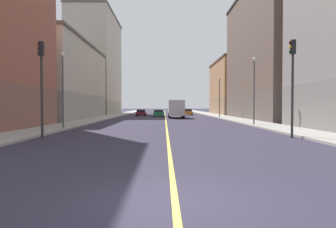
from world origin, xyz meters
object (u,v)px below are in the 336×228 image
(building_left_mid, at_px, (273,54))
(box_truck, at_px, (176,108))
(building_right_midblock, at_px, (61,81))
(building_right_distant, at_px, (96,65))
(car_maroon, at_px, (141,113))
(street_lamp_left_far, at_px, (219,93))
(car_green, at_px, (159,113))
(traffic_light_left_near, at_px, (292,75))
(street_lamp_right_near, at_px, (63,82))
(car_orange, at_px, (188,112))
(building_left_far, at_px, (235,88))
(street_lamp_left_near, at_px, (254,84))
(traffic_light_right_near, at_px, (41,76))

(building_left_mid, xyz_separation_m, box_truck, (-14.50, 4.48, -8.27))
(building_left_mid, relative_size, building_right_midblock, 1.00)
(building_right_distant, xyz_separation_m, car_maroon, (11.43, -11.70, -10.96))
(street_lamp_left_far, bearing_deg, car_green, 148.25)
(building_left_mid, xyz_separation_m, traffic_light_left_near, (-8.28, -27.47, -5.80))
(street_lamp_right_near, distance_m, street_lamp_left_far, 30.79)
(car_orange, distance_m, box_truck, 15.64)
(building_right_midblock, bearing_deg, traffic_light_left_near, -50.34)
(building_right_midblock, bearing_deg, building_left_far, 36.18)
(building_left_far, distance_m, traffic_light_left_near, 53.67)
(building_right_midblock, xyz_separation_m, street_lamp_left_near, (25.24, -17.09, -1.56))
(street_lamp_right_near, distance_m, car_green, 32.47)
(traffic_light_left_near, bearing_deg, traffic_light_right_near, 180.00)
(building_right_distant, bearing_deg, car_green, -47.31)
(building_right_distant, xyz_separation_m, street_lamp_left_far, (25.24, -22.59, -7.41))
(building_left_far, bearing_deg, street_lamp_left_near, -100.08)
(traffic_light_left_near, relative_size, street_lamp_left_near, 0.91)
(building_left_mid, relative_size, traffic_light_left_near, 4.18)
(street_lamp_right_near, relative_size, car_maroon, 1.55)
(building_left_mid, distance_m, car_maroon, 27.88)
(building_right_distant, height_order, street_lamp_left_far, building_right_distant)
(car_green, relative_size, box_truck, 0.56)
(building_left_far, xyz_separation_m, car_maroon, (-21.07, -9.76, -5.56))
(traffic_light_left_near, bearing_deg, building_left_far, 81.12)
(building_right_midblock, bearing_deg, street_lamp_left_near, -34.10)
(traffic_light_left_near, distance_m, car_maroon, 45.21)
(building_right_midblock, bearing_deg, street_lamp_left_far, 7.05)
(traffic_light_right_near, distance_m, street_lamp_left_far, 36.53)
(traffic_light_left_near, relative_size, car_orange, 1.53)
(street_lamp_left_far, bearing_deg, building_right_distant, 138.17)
(building_left_far, height_order, building_right_midblock, building_left_far)
(building_left_far, relative_size, building_right_distant, 0.92)
(traffic_light_right_near, xyz_separation_m, street_lamp_left_near, (16.99, 12.13, 0.37))
(traffic_light_right_near, height_order, car_green, traffic_light_right_near)
(car_orange, bearing_deg, traffic_light_left_near, -86.23)
(street_lamp_left_near, distance_m, box_truck, 21.28)
(building_right_midblock, relative_size, car_green, 5.91)
(building_right_distant, bearing_deg, building_left_far, -3.42)
(street_lamp_left_near, xyz_separation_m, street_lamp_left_far, (0.00, 20.21, -0.14))
(street_lamp_right_near, xyz_separation_m, street_lamp_left_far, (17.98, 25.00, 0.03))
(building_left_mid, bearing_deg, building_right_midblock, 176.93)
(car_green, bearing_deg, building_right_midblock, -147.75)
(building_right_distant, bearing_deg, street_lamp_left_far, -41.83)
(building_left_far, height_order, traffic_light_right_near, building_left_far)
(traffic_light_left_near, bearing_deg, building_right_distant, 113.80)
(building_left_mid, bearing_deg, street_lamp_right_near, -141.42)
(street_lamp_left_near, bearing_deg, box_truck, 110.05)
(car_green, bearing_deg, car_orange, 54.52)
(building_right_distant, relative_size, car_maroon, 5.52)
(street_lamp_left_near, relative_size, street_lamp_left_far, 1.04)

